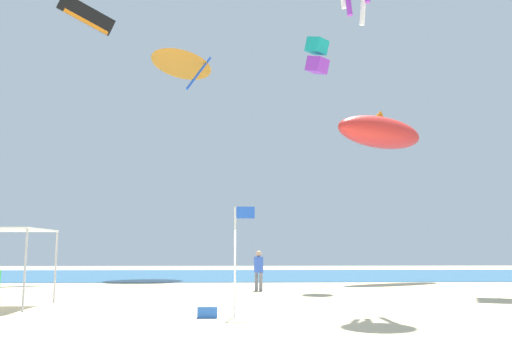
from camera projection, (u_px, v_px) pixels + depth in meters
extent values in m
cube|color=beige|center=(225.00, 321.00, 15.28)|extent=(110.00, 110.00, 0.10)
cube|color=#28608C|center=(232.00, 275.00, 43.60)|extent=(110.00, 21.86, 0.03)
cylinder|color=#B2B2B7|center=(25.00, 270.00, 17.26)|extent=(0.07, 0.07, 2.59)
cylinder|color=#B2B2B7|center=(56.00, 267.00, 20.19)|extent=(0.07, 0.07, 2.59)
cube|color=white|center=(6.00, 230.00, 18.87)|extent=(2.61, 3.03, 0.06)
cylinder|color=slate|center=(256.00, 282.00, 26.22)|extent=(0.17, 0.17, 0.87)
cylinder|color=slate|center=(261.00, 282.00, 25.96)|extent=(0.17, 0.17, 0.87)
cylinder|color=blue|center=(259.00, 265.00, 26.21)|extent=(0.45, 0.45, 0.75)
sphere|color=tan|center=(259.00, 254.00, 26.28)|extent=(0.28, 0.28, 0.28)
cylinder|color=silver|center=(235.00, 261.00, 16.04)|extent=(0.06, 0.06, 3.20)
cube|color=blue|center=(245.00, 213.00, 16.25)|extent=(0.55, 0.02, 0.35)
cube|color=blue|center=(207.00, 312.00, 15.57)|extent=(0.56, 0.36, 0.32)
cube|color=white|center=(208.00, 306.00, 15.60)|extent=(0.57, 0.37, 0.03)
ellipsoid|color=red|center=(380.00, 133.00, 36.47)|extent=(7.61, 6.00, 2.70)
cone|color=orange|center=(380.00, 116.00, 36.63)|extent=(1.54, 1.61, 1.07)
cone|color=orange|center=(182.00, 60.00, 43.48)|extent=(6.90, 6.90, 2.01)
cylinder|color=blue|center=(199.00, 73.00, 41.83)|extent=(1.87, 1.80, 3.15)
cube|color=teal|center=(317.00, 46.00, 31.05)|extent=(1.45, 1.45, 1.05)
cube|color=purple|center=(317.00, 65.00, 30.89)|extent=(1.45, 1.45, 1.05)
cube|color=black|center=(86.00, 14.00, 39.67)|extent=(3.96, 2.00, 2.56)
cube|color=orange|center=(86.00, 22.00, 39.59)|extent=(2.95, 1.51, 1.41)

